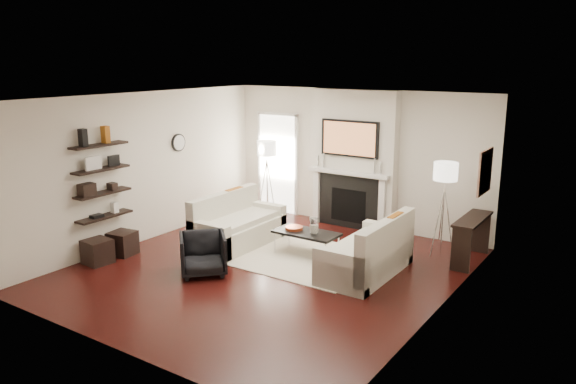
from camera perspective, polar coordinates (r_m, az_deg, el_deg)
The scene contains 71 objects.
room_envelope at distance 8.61m, azimuth -2.22°, elevation 0.52°, with size 6.00×6.00×6.00m.
chimney_breast at distance 11.02m, azimuth 6.61°, elevation 3.30°, with size 1.80×0.25×2.70m, color silver.
fireplace_surround at distance 11.08m, azimuth 6.17°, elevation -1.03°, with size 1.30×0.02×1.04m, color black.
firebox at distance 11.09m, azimuth 6.15°, elevation -1.38°, with size 0.75×0.02×0.65m, color black.
mantel_pilaster_l at distance 11.38m, azimuth 2.90°, elevation -0.41°, with size 0.12×0.08×1.10m, color white.
mantel_pilaster_r at distance 10.74m, azimuth 9.50°, elevation -1.43°, with size 0.12×0.08×1.10m, color white.
mantel_shelf at distance 10.90m, azimuth 6.13°, elevation 1.97°, with size 1.70×0.18×0.07m, color white.
tv_body at distance 10.81m, azimuth 6.28°, elevation 5.42°, with size 1.20×0.06×0.70m, color black.
tv_screen at distance 10.78m, azimuth 6.20°, elevation 5.40°, with size 1.10×0.01×0.62m, color #BF723F.
candlestick_l_tall at distance 11.13m, azimuth 3.67°, elevation 3.23°, with size 0.04×0.04×0.30m, color silver.
candlestick_l_short at distance 11.20m, azimuth 3.10°, elevation 3.15°, with size 0.04×0.04×0.24m, color silver.
candlestick_r_tall at distance 10.63m, azimuth 8.80°, elevation 2.62°, with size 0.04×0.04×0.30m, color silver.
candlestick_r_short at distance 10.59m, azimuth 9.43°, elevation 2.38°, with size 0.04×0.04×0.24m, color silver.
hallway_panel at distance 12.10m, azimuth -1.00°, elevation 2.86°, with size 0.90×0.02×2.10m, color white.
door_trim_l at distance 12.36m, azimuth -2.89°, elevation 3.07°, with size 0.06×0.06×2.16m, color white.
door_trim_r at distance 11.82m, azimuth 0.85°, elevation 2.60°, with size 0.06×0.06×2.16m, color white.
door_trim_top at distance 11.93m, azimuth -1.08°, elevation 7.95°, with size 1.02×0.06×0.06m, color white.
rug at distance 9.57m, azimuth 0.91°, elevation -6.52°, with size 2.60×2.00×0.01m, color beige.
loveseat_left_base at distance 10.13m, azimuth -5.00°, elevation -4.21°, with size 0.85×1.80×0.42m, color beige.
loveseat_left_back at distance 10.25m, azimuth -6.50°, elevation -2.20°, with size 0.18×1.80×0.80m, color beige.
loveseat_left_arm_n at distance 9.52m, azimuth -8.07°, elevation -4.90°, with size 0.85×0.18×0.60m, color beige.
loveseat_left_arm_s at distance 10.72m, azimuth -2.30°, elevation -2.67°, with size 0.85×0.18×0.60m, color beige.
loveseat_left_cushion at distance 10.02m, azimuth -4.81°, elevation -2.85°, with size 0.63×1.44×0.10m, color beige.
pillow_left_orange at distance 10.42m, azimuth -5.46°, elevation -0.75°, with size 0.10×0.42×0.42m, color #965112.
pillow_left_charcoal at distance 9.98m, azimuth -7.64°, elevation -1.51°, with size 0.10×0.40×0.40m, color black.
loveseat_right_base at distance 8.85m, azimuth 7.88°, elevation -6.94°, with size 0.85×1.80×0.42m, color beige.
loveseat_right_back at distance 8.62m, azimuth 9.95°, elevation -5.37°, with size 0.18×1.80×0.80m, color beige.
loveseat_right_arm_n at distance 8.14m, azimuth 5.36°, elevation -8.04°, with size 0.85×0.18×0.60m, color beige.
loveseat_right_arm_s at distance 9.52m, azimuth 10.05°, elevation -4.98°, with size 0.85×0.18×0.60m, color beige.
loveseat_right_cushion at distance 8.78m, azimuth 7.64°, elevation -5.30°, with size 0.63×1.44×0.10m, color beige.
pillow_right_orange at distance 8.82m, azimuth 10.80°, elevation -3.58°, with size 0.10×0.42×0.42m, color #965112.
pillow_right_charcoal at distance 8.29m, azimuth 9.16°, elevation -4.67°, with size 0.10×0.40×0.40m, color black.
coffee_table at distance 9.50m, azimuth 1.89°, elevation -4.18°, with size 1.10×0.55×0.04m, color black.
coffee_leg_nw at distance 9.65m, azimuth -1.34°, elevation -5.19°, with size 0.02×0.02×0.38m, color silver.
coffee_leg_ne at distance 9.14m, azimuth 3.82°, elevation -6.30°, with size 0.02×0.02×0.38m, color silver.
coffee_leg_sw at distance 10.00m, azimuth 0.11°, elevation -4.52°, with size 0.02×0.02×0.38m, color silver.
coffee_leg_se at distance 9.51m, azimuth 5.15°, elevation -5.54°, with size 0.02×0.02×0.38m, color silver.
hurricane_glass at distance 9.38m, azimuth 2.68°, elevation -3.40°, with size 0.14×0.14×0.25m, color white.
hurricane_candle at distance 9.40m, azimuth 2.67°, elevation -3.78°, with size 0.10×0.10×0.15m, color white.
copper_bowl at distance 9.61m, azimuth 0.62°, elevation -3.67°, with size 0.30×0.30×0.05m, color #B33F1D.
armchair at distance 8.82m, azimuth -8.64°, elevation -6.05°, with size 0.69×0.64×0.71m, color black.
lamp_left_post at distance 11.86m, azimuth -2.14°, elevation 0.41°, with size 0.02×0.02×1.20m, color silver.
lamp_left_shade at distance 11.70m, azimuth -2.17°, elevation 4.47°, with size 0.40×0.40×0.30m, color white.
lamp_left_leg_a at distance 11.80m, azimuth -1.70°, elevation 0.35°, with size 0.02×0.02×1.25m, color silver.
lamp_left_leg_b at distance 11.97m, azimuth -2.08°, elevation 0.53°, with size 0.02×0.02×1.25m, color silver.
lamp_left_leg_c at distance 11.82m, azimuth -2.62°, elevation 0.36°, with size 0.02×0.02×1.25m, color silver.
lamp_right_post at distance 9.84m, azimuth 15.42°, elevation -2.82°, with size 0.02×0.02×1.20m, color silver.
lamp_right_shade at distance 9.64m, azimuth 15.73°, elevation 2.03°, with size 0.40×0.40×0.30m, color white.
lamp_right_leg_a at distance 9.81m, azimuth 16.03°, elevation -2.91°, with size 0.02×0.02×1.25m, color silver.
lamp_right_leg_b at distance 9.94m, azimuth 15.30°, elevation -2.64°, with size 0.02×0.02×1.25m, color silver.
lamp_right_leg_c at distance 9.77m, azimuth 14.93°, elevation -2.91°, with size 0.02×0.02×1.25m, color silver.
console_top at distance 9.60m, azimuth 18.27°, elevation -2.62°, with size 0.35×1.20×0.04m, color black.
console_leg_n at distance 9.20m, azimuth 17.15°, elevation -5.67°, with size 0.30×0.04×0.71m, color black.
console_leg_s at distance 10.22m, azimuth 18.97°, elevation -3.91°, with size 0.30×0.04×0.71m, color black.
wall_art at distance 9.27m, azimuth 19.39°, elevation 1.95°, with size 0.03×0.70×0.70m, color #AF7557.
shelf_bottom at distance 9.86m, azimuth -18.13°, elevation -2.37°, with size 0.25×1.00×0.04m, color black.
shelf_lower at distance 9.77m, azimuth -18.30°, elevation -0.11°, with size 0.25×1.00×0.04m, color black.
shelf_upper at distance 9.69m, azimuth -18.48°, elevation 2.19°, with size 0.25×1.00×0.04m, color black.
shelf_top at distance 9.62m, azimuth -18.65°, elevation 4.53°, with size 0.25×1.00×0.04m, color black.
decor_magfile_a at distance 9.43m, azimuth -20.11°, elevation 5.21°, with size 0.12×0.10×0.28m, color black.
decor_magfile_b at distance 9.69m, azimuth -18.05°, elevation 5.57°, with size 0.12×0.10×0.28m, color #965112.
decor_frame_a at distance 9.58m, azimuth -19.18°, elevation 2.80°, with size 0.04×0.30×0.22m, color white.
decor_frame_b at distance 9.83m, azimuth -17.28°, elevation 3.08°, with size 0.04×0.22×0.18m, color black.
decor_wine_rack at distance 9.57m, azimuth -19.76°, elevation 0.23°, with size 0.18×0.25×0.20m, color black.
decor_box_small at distance 9.87m, azimuth -17.42°, elevation 0.56°, with size 0.15×0.12×0.12m, color black.
decor_books at distance 9.76m, azimuth -18.86°, elevation -2.32°, with size 0.14×0.20×0.05m, color black.
decor_box_tall at distance 9.96m, azimuth -17.21°, elevation -1.50°, with size 0.10×0.10×0.18m, color white.
clock_rim at distance 10.97m, azimuth -11.08°, elevation 4.95°, with size 0.34×0.34×0.04m, color black.
clock_face at distance 10.96m, azimuth -10.99°, elevation 4.94°, with size 0.29×0.29×0.01m, color white.
ottoman_near at distance 10.02m, azimuth -16.46°, elevation -5.00°, with size 0.40×0.40×0.40m, color black.
ottoman_far at distance 9.72m, azimuth -18.79°, elevation -5.75°, with size 0.40×0.40×0.40m, color black.
Camera 1 is at (4.95, -6.78, 3.28)m, focal length 35.00 mm.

